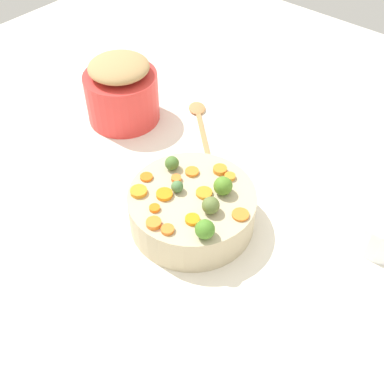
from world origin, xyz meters
name	(u,v)px	position (x,y,z in m)	size (l,w,h in m)	color
tabletop	(178,220)	(0.00, 0.00, 0.01)	(2.40, 2.40, 0.02)	white
serving_bowl_carrots	(192,209)	(0.01, -0.03, 0.07)	(0.30, 0.30, 0.09)	#C1B08C
metal_pot	(122,97)	(0.20, 0.39, 0.09)	(0.21, 0.21, 0.15)	red
stuffing_mound	(119,67)	(0.20, 0.39, 0.19)	(0.17, 0.17, 0.05)	tan
carrot_slice_0	(240,215)	(0.03, -0.16, 0.12)	(0.04, 0.04, 0.01)	orange
carrot_slice_1	(192,172)	(0.07, 0.01, 0.12)	(0.03, 0.03, 0.01)	orange
carrot_slice_2	(139,191)	(-0.06, 0.06, 0.12)	(0.04, 0.04, 0.01)	orange
carrot_slice_3	(154,207)	(-0.08, 0.00, 0.12)	(0.02, 0.02, 0.01)	orange
carrot_slice_4	(220,170)	(0.12, -0.03, 0.12)	(0.03, 0.03, 0.01)	orange
carrot_slice_5	(164,194)	(-0.03, 0.01, 0.12)	(0.04, 0.04, 0.01)	orange
carrot_slice_6	(146,177)	(-0.02, 0.08, 0.12)	(0.03, 0.03, 0.01)	orange
carrot_slice_7	(176,179)	(0.03, 0.03, 0.12)	(0.02, 0.02, 0.01)	orange
carrot_slice_8	(154,223)	(-0.11, -0.03, 0.12)	(0.03, 0.03, 0.01)	orange
carrot_slice_9	(192,219)	(-0.05, -0.09, 0.12)	(0.03, 0.03, 0.01)	orange
carrot_slice_10	(168,230)	(-0.10, -0.06, 0.12)	(0.03, 0.03, 0.01)	orange
carrot_slice_11	(230,177)	(0.11, -0.07, 0.12)	(0.03, 0.03, 0.01)	orange
carrot_slice_12	(204,193)	(0.03, -0.05, 0.12)	(0.04, 0.04, 0.01)	orange
brussels_sprout_0	(205,229)	(-0.06, -0.13, 0.14)	(0.04, 0.04, 0.04)	#477F26
brussels_sprout_1	(180,186)	(0.00, 0.00, 0.13)	(0.03, 0.03, 0.03)	#4B7742
brussels_sprout_2	(212,204)	(0.00, -0.10, 0.13)	(0.04, 0.04, 0.04)	#5D7136
brussels_sprout_3	(172,163)	(0.05, 0.06, 0.13)	(0.03, 0.03, 0.03)	#48702E
brussels_sprout_4	(223,186)	(0.06, -0.08, 0.14)	(0.04, 0.04, 0.04)	#518426
wooden_spoon	(200,121)	(0.33, 0.20, 0.03)	(0.24, 0.27, 0.01)	#B67F4C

